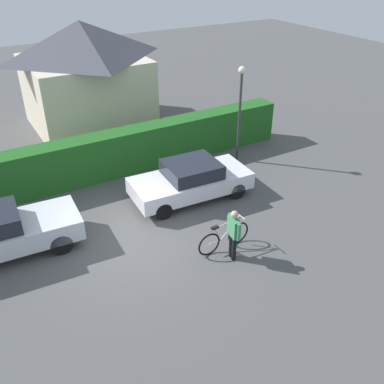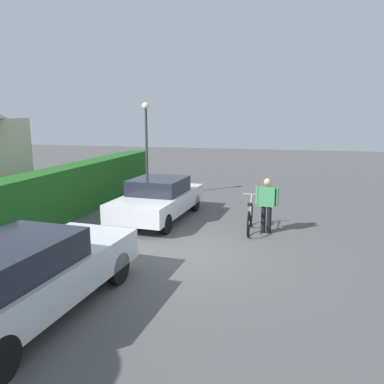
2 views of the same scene
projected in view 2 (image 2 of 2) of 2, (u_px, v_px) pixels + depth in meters
ground_plane at (176, 252)px, 9.17m from camera, size 60.00×60.00×0.00m
hedge_row at (19, 209)px, 10.07m from camera, size 16.82×0.90×1.66m
parked_car_near at (26, 276)px, 6.03m from camera, size 4.52×1.90×1.41m
parked_car_far at (159, 198)px, 12.04m from camera, size 4.17×1.99×1.32m
bicycle at (250, 218)px, 10.77m from camera, size 1.75×0.50×1.00m
person_rider at (267, 202)px, 10.54m from camera, size 0.26×0.64×1.57m
street_lamp at (146, 136)px, 14.98m from camera, size 0.28×0.28×3.78m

